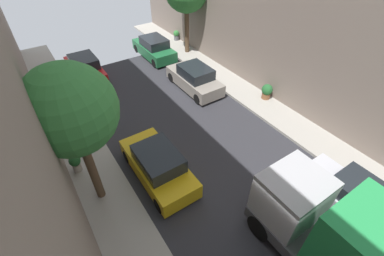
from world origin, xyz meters
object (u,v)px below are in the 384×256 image
Objects in this scene: potted_plant_0 at (176,35)px; potted_plant_1 at (267,91)px; parked_car_right_3 at (154,48)px; street_tree_2 at (70,111)px; parked_car_left_4 at (85,68)px; potted_plant_2 at (75,163)px; parked_car_right_1 at (356,200)px; parked_car_right_2 at (195,79)px; parked_car_left_3 at (158,165)px.

potted_plant_1 reaches higher than potted_plant_0.
parked_car_right_3 is 13.55m from street_tree_2.
potted_plant_1 is (8.27, -8.82, -0.07)m from parked_car_left_4.
potted_plant_2 is at bearing 102.68° from street_tree_2.
parked_car_left_4 and parked_car_right_1 have the same top height.
street_tree_2 reaches higher than parked_car_right_1.
street_tree_2 reaches higher than potted_plant_1.
parked_car_right_1 is 1.00× the size of parked_car_right_2.
parked_car_right_1 is 18.37m from potted_plant_0.
street_tree_2 is 6.83× the size of potted_plant_2.
potted_plant_2 reaches higher than potted_plant_0.
parked_car_left_4 is 1.00× the size of parked_car_right_3.
parked_car_right_1 is 0.72× the size of street_tree_2.
parked_car_right_2 is (0.00, 10.87, 0.00)m from parked_car_right_1.
parked_car_right_1 is 7.88m from potted_plant_1.
parked_car_right_2 is (5.40, -5.29, 0.00)m from parked_car_left_4.
parked_car_right_2 reaches higher than potted_plant_0.
parked_car_right_2 is at bearing -112.55° from potted_plant_0.
street_tree_2 reaches higher than parked_car_right_2.
parked_car_right_1 is 16.43m from parked_car_right_3.
parked_car_right_1 is 11.47m from potted_plant_2.
parked_car_left_3 is at bearing -90.00° from parked_car_left_4.
parked_car_right_1 is 1.00× the size of parked_car_right_3.
parked_car_right_1 is at bearing -111.34° from potted_plant_1.
parked_car_right_3 is 4.53× the size of potted_plant_1.
street_tree_2 is (-2.48, 0.36, 3.72)m from parked_car_left_3.
parked_car_left_3 reaches higher than potted_plant_1.
potted_plant_0 is 0.96× the size of potted_plant_2.
parked_car_left_4 is 5.12× the size of potted_plant_0.
potted_plant_1 is at bearing -2.96° from potted_plant_2.
street_tree_2 is 4.26m from potted_plant_2.
parked_car_left_4 is (0.00, 10.46, 0.00)m from parked_car_left_3.
potted_plant_1 is (2.87, 7.34, -0.07)m from parked_car_right_1.
parked_car_right_2 reaches higher than potted_plant_2.
parked_car_left_4 is 4.94× the size of potted_plant_2.
potted_plant_1 is (-0.14, -10.78, 0.07)m from potted_plant_0.
parked_car_left_3 reaches higher than potted_plant_2.
parked_car_right_3 is (5.40, 0.28, 0.00)m from parked_car_left_4.
parked_car_left_4 is 11.04m from street_tree_2.
parked_car_left_3 is 4.49m from street_tree_2.
parked_car_right_3 is at bearing 52.78° from street_tree_2.
potted_plant_0 is 0.88× the size of potted_plant_1.
parked_car_right_2 is 4.94× the size of potted_plant_2.
potted_plant_0 is at bearing 13.14° from parked_car_left_4.
parked_car_right_2 and parked_car_right_3 have the same top height.
street_tree_2 is at bearing -103.82° from parked_car_left_4.
potted_plant_0 is (3.01, 18.12, -0.14)m from parked_car_right_1.
parked_car_left_4 is 12.09m from potted_plant_1.
parked_car_left_4 and parked_car_right_3 have the same top height.
parked_car_right_1 is at bearing -46.54° from parked_car_left_3.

